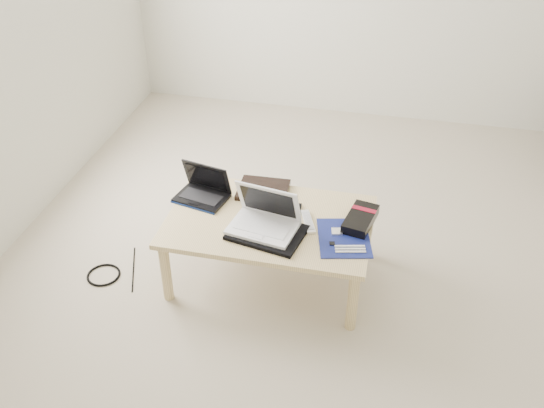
% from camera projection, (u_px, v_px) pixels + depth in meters
% --- Properties ---
extents(ground, '(4.00, 4.00, 0.00)m').
position_uv_depth(ground, '(341.00, 265.00, 3.56)').
color(ground, '#BAA996').
rests_on(ground, ground).
extents(coffee_table, '(1.10, 0.70, 0.40)m').
position_uv_depth(coffee_table, '(269.00, 227.00, 3.29)').
color(coffee_table, '#DEC385').
rests_on(coffee_table, ground).
extents(book, '(0.29, 0.24, 0.03)m').
position_uv_depth(book, '(263.00, 190.00, 3.47)').
color(book, black).
rests_on(book, coffee_table).
extents(netbook, '(0.32, 0.26, 0.20)m').
position_uv_depth(netbook, '(203.00, 191.00, 3.41)').
color(netbook, black).
rests_on(netbook, coffee_table).
extents(tablet, '(0.29, 0.22, 0.02)m').
position_uv_depth(tablet, '(274.00, 213.00, 3.30)').
color(tablet, black).
rests_on(tablet, coffee_table).
extents(remote, '(0.11, 0.20, 0.02)m').
position_uv_depth(remote, '(308.00, 222.00, 3.23)').
color(remote, silver).
rests_on(remote, coffee_table).
extents(neoprene_sleeve, '(0.42, 0.34, 0.02)m').
position_uv_depth(neoprene_sleeve, '(267.00, 233.00, 3.15)').
color(neoprene_sleeve, black).
rests_on(neoprene_sleeve, coffee_table).
extents(white_laptop, '(0.38, 0.30, 0.24)m').
position_uv_depth(white_laptop, '(265.00, 219.00, 3.15)').
color(white_laptop, white).
rests_on(white_laptop, neoprene_sleeve).
extents(motherboard, '(0.33, 0.38, 0.02)m').
position_uv_depth(motherboard, '(344.00, 238.00, 3.12)').
color(motherboard, '#0B1049').
rests_on(motherboard, coffee_table).
extents(gpu_box, '(0.18, 0.29, 0.06)m').
position_uv_depth(gpu_box, '(360.00, 219.00, 3.21)').
color(gpu_box, black).
rests_on(gpu_box, coffee_table).
extents(cable_coil, '(0.14, 0.14, 0.01)m').
position_uv_depth(cable_coil, '(249.00, 214.00, 3.29)').
color(cable_coil, black).
rests_on(cable_coil, coffee_table).
extents(floor_cable_coil, '(0.20, 0.20, 0.01)m').
position_uv_depth(floor_cable_coil, '(104.00, 275.00, 3.48)').
color(floor_cable_coil, black).
rests_on(floor_cable_coil, ground).
extents(floor_cable_trail, '(0.15, 0.37, 0.01)m').
position_uv_depth(floor_cable_trail, '(133.00, 269.00, 3.53)').
color(floor_cable_trail, black).
rests_on(floor_cable_trail, ground).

